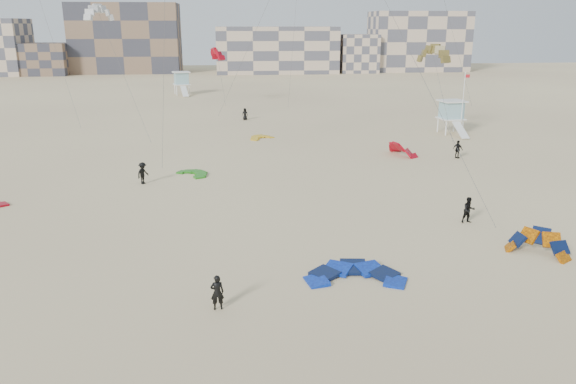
{
  "coord_description": "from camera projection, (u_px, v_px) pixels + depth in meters",
  "views": [
    {
      "loc": [
        -2.92,
        -25.75,
        12.71
      ],
      "look_at": [
        0.37,
        6.0,
        3.13
      ],
      "focal_mm": 35.0,
      "sensor_mm": 36.0,
      "label": 1
    }
  ],
  "objects": [
    {
      "name": "condo_west_b",
      "position": [
        127.0,
        38.0,
        150.58
      ],
      "size": [
        28.0,
        14.0,
        18.0
      ],
      "primitive_type": "cube",
      "color": "#795E49",
      "rests_on": "ground"
    },
    {
      "name": "kitesurfer_main",
      "position": [
        217.0,
        292.0,
        25.82
      ],
      "size": [
        0.66,
        0.47,
        1.72
      ],
      "primitive_type": "imported",
      "rotation": [
        0.0,
        0.0,
        3.23
      ],
      "color": "black",
      "rests_on": "ground"
    },
    {
      "name": "kitesurfer_c",
      "position": [
        143.0,
        173.0,
        46.21
      ],
      "size": [
        1.22,
        1.35,
        1.82
      ],
      "primitive_type": "imported",
      "rotation": [
        0.0,
        0.0,
        0.98
      ],
      "color": "black",
      "rests_on": "ground"
    },
    {
      "name": "condo_mid",
      "position": [
        276.0,
        50.0,
        151.58
      ],
      "size": [
        32.0,
        16.0,
        12.0
      ],
      "primitive_type": "cube",
      "color": "#C9AF93",
      "rests_on": "ground"
    },
    {
      "name": "lifeguard_tower_near",
      "position": [
        451.0,
        117.0,
        67.28
      ],
      "size": [
        3.09,
        5.59,
        3.99
      ],
      "rotation": [
        0.0,
        0.0,
        0.1
      ],
      "color": "white",
      "rests_on": "ground"
    },
    {
      "name": "condo_fill_right",
      "position": [
        358.0,
        53.0,
        152.13
      ],
      "size": [
        10.0,
        10.0,
        10.0
      ],
      "primitive_type": "cube",
      "color": "#C9AF93",
      "rests_on": "ground"
    },
    {
      "name": "kitesurfer_e",
      "position": [
        245.0,
        114.0,
        77.06
      ],
      "size": [
        0.86,
        0.63,
        1.63
      ],
      "primitive_type": "imported",
      "rotation": [
        0.0,
        0.0,
        -0.14
      ],
      "color": "black",
      "rests_on": "ground"
    },
    {
      "name": "lifeguard_tower_far",
      "position": [
        182.0,
        83.0,
        104.19
      ],
      "size": [
        3.62,
        6.15,
        4.24
      ],
      "rotation": [
        0.0,
        0.0,
        0.24
      ],
      "color": "white",
      "rests_on": "ground"
    },
    {
      "name": "kitesurfer_d",
      "position": [
        458.0,
        149.0,
        55.02
      ],
      "size": [
        0.97,
        1.11,
        1.8
      ],
      "primitive_type": "imported",
      "rotation": [
        0.0,
        0.0,
        2.19
      ],
      "color": "black",
      "rests_on": "ground"
    },
    {
      "name": "condo_fill_left",
      "position": [
        45.0,
        59.0,
        144.33
      ],
      "size": [
        12.0,
        10.0,
        8.0
      ],
      "primitive_type": "cube",
      "color": "#795E49",
      "rests_on": "ground"
    },
    {
      "name": "kite_ground_blue",
      "position": [
        355.0,
        278.0,
        29.2
      ],
      "size": [
        5.21,
        5.42,
        1.3
      ],
      "primitive_type": null,
      "rotation": [
        0.11,
        0.0,
        -0.12
      ],
      "color": "#093CCA",
      "rests_on": "ground"
    },
    {
      "name": "kite_fly_grey",
      "position": [
        99.0,
        14.0,
        59.9
      ],
      "size": [
        7.75,
        9.09,
        13.86
      ],
      "rotation": [
        0.0,
        0.0,
        0.77
      ],
      "color": "white",
      "rests_on": "ground"
    },
    {
      "name": "kitesurfer_f",
      "position": [
        456.0,
        108.0,
        82.81
      ],
      "size": [
        0.75,
        1.54,
        1.6
      ],
      "primitive_type": "imported",
      "rotation": [
        0.0,
        0.0,
        -1.76
      ],
      "color": "black",
      "rests_on": "ground"
    },
    {
      "name": "flagpole",
      "position": [
        463.0,
        103.0,
        65.35
      ],
      "size": [
        0.6,
        0.09,
        7.41
      ],
      "color": "white",
      "rests_on": "ground"
    },
    {
      "name": "kite_ground_yellow",
      "position": [
        261.0,
        139.0,
        64.78
      ],
      "size": [
        3.89,
        3.93,
        0.95
      ],
      "primitive_type": null,
      "rotation": [
        0.14,
        0.0,
        0.63
      ],
      "color": "yellow",
      "rests_on": "ground"
    },
    {
      "name": "kite_ground_red_far",
      "position": [
        402.0,
        155.0,
        56.68
      ],
      "size": [
        4.68,
        4.64,
        3.77
      ],
      "primitive_type": null,
      "rotation": [
        0.82,
        0.0,
        1.88
      ],
      "color": "#AF051B",
      "rests_on": "ground"
    },
    {
      "name": "kite_ground_green",
      "position": [
        193.0,
        175.0,
        49.25
      ],
      "size": [
        4.16,
        4.14,
        0.57
      ],
      "primitive_type": null,
      "rotation": [
        0.05,
        0.0,
        -0.86
      ],
      "color": "#24831C",
      "rests_on": "ground"
    },
    {
      "name": "kitesurfer_b",
      "position": [
        469.0,
        210.0,
        37.14
      ],
      "size": [
        0.9,
        0.73,
        1.76
      ],
      "primitive_type": "imported",
      "rotation": [
        0.0,
        0.0,
        0.08
      ],
      "color": "black",
      "rests_on": "ground"
    },
    {
      "name": "condo_east",
      "position": [
        418.0,
        41.0,
        156.85
      ],
      "size": [
        26.0,
        14.0,
        16.0
      ],
      "primitive_type": "cube",
      "color": "#C9AF93",
      "rests_on": "ground"
    },
    {
      "name": "ground",
      "position": [
        293.0,
        285.0,
        28.48
      ],
      "size": [
        320.0,
        320.0,
        0.0
      ],
      "primitive_type": "plane",
      "color": "beige",
      "rests_on": "ground"
    },
    {
      "name": "kite_fly_red",
      "position": [
        217.0,
        55.0,
        88.36
      ],
      "size": [
        4.81,
        9.9,
        8.62
      ],
      "rotation": [
        0.0,
        0.0,
        1.89
      ],
      "color": "#AF051B",
      "rests_on": "ground"
    },
    {
      "name": "kite_ground_orange",
      "position": [
        537.0,
        254.0,
        32.33
      ],
      "size": [
        4.75,
        4.76,
        3.43
      ],
      "primitive_type": null,
      "rotation": [
        0.86,
        0.0,
        -0.7
      ],
      "color": "#FF8500",
      "rests_on": "ground"
    },
    {
      "name": "kite_fly_olive",
      "position": [
        433.0,
        55.0,
        62.12
      ],
      "size": [
        5.23,
        11.27,
        9.76
      ],
      "rotation": [
        0.0,
        0.0,
        -0.87
      ],
      "color": "brown",
      "rests_on": "ground"
    }
  ]
}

